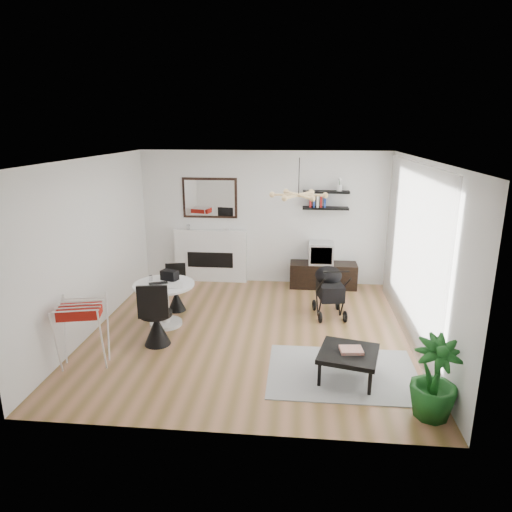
# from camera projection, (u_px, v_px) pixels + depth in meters

# --- Properties ---
(floor) EXTENTS (5.00, 5.00, 0.00)m
(floor) POSITION_uv_depth(u_px,v_px,m) (251.00, 332.00, 7.25)
(floor) COLOR brown
(floor) RESTS_ON ground
(ceiling) EXTENTS (5.00, 5.00, 0.00)m
(ceiling) POSITION_uv_depth(u_px,v_px,m) (250.00, 159.00, 6.51)
(ceiling) COLOR white
(ceiling) RESTS_ON wall_back
(wall_back) EXTENTS (5.00, 0.00, 5.00)m
(wall_back) POSITION_uv_depth(u_px,v_px,m) (264.00, 218.00, 9.27)
(wall_back) COLOR white
(wall_back) RESTS_ON floor
(wall_left) EXTENTS (0.00, 5.00, 5.00)m
(wall_left) POSITION_uv_depth(u_px,v_px,m) (92.00, 246.00, 7.11)
(wall_left) COLOR white
(wall_left) RESTS_ON floor
(wall_right) EXTENTS (0.00, 5.00, 5.00)m
(wall_right) POSITION_uv_depth(u_px,v_px,m) (421.00, 254.00, 6.65)
(wall_right) COLOR white
(wall_right) RESTS_ON floor
(sheer_curtain) EXTENTS (0.04, 3.60, 2.60)m
(sheer_curtain) POSITION_uv_depth(u_px,v_px,m) (411.00, 251.00, 6.85)
(sheer_curtain) COLOR white
(sheer_curtain) RESTS_ON wall_right
(fireplace) EXTENTS (1.50, 0.17, 2.16)m
(fireplace) POSITION_uv_depth(u_px,v_px,m) (211.00, 249.00, 9.48)
(fireplace) COLOR white
(fireplace) RESTS_ON floor
(shelf_lower) EXTENTS (0.90, 0.25, 0.04)m
(shelf_lower) POSITION_uv_depth(u_px,v_px,m) (326.00, 208.00, 8.97)
(shelf_lower) COLOR black
(shelf_lower) RESTS_ON wall_back
(shelf_upper) EXTENTS (0.90, 0.25, 0.04)m
(shelf_upper) POSITION_uv_depth(u_px,v_px,m) (326.00, 192.00, 8.88)
(shelf_upper) COLOR black
(shelf_upper) RESTS_ON wall_back
(pendant_lamp) EXTENTS (0.90, 0.90, 0.10)m
(pendant_lamp) POSITION_uv_depth(u_px,v_px,m) (299.00, 195.00, 6.88)
(pendant_lamp) COLOR tan
(pendant_lamp) RESTS_ON ceiling
(tv_console) EXTENTS (1.33, 0.47, 0.50)m
(tv_console) POSITION_uv_depth(u_px,v_px,m) (323.00, 275.00, 9.23)
(tv_console) COLOR black
(tv_console) RESTS_ON floor
(crt_tv) EXTENTS (0.49, 0.42, 0.42)m
(crt_tv) POSITION_uv_depth(u_px,v_px,m) (321.00, 253.00, 9.10)
(crt_tv) COLOR silver
(crt_tv) RESTS_ON tv_console
(dining_table) EXTENTS (0.98, 0.98, 0.72)m
(dining_table) POSITION_uv_depth(u_px,v_px,m) (165.00, 298.00, 7.38)
(dining_table) COLOR white
(dining_table) RESTS_ON floor
(laptop) EXTENTS (0.34, 0.29, 0.02)m
(laptop) POSITION_uv_depth(u_px,v_px,m) (158.00, 284.00, 7.25)
(laptop) COLOR black
(laptop) RESTS_ON dining_table
(black_bag) EXTENTS (0.31, 0.24, 0.16)m
(black_bag) POSITION_uv_depth(u_px,v_px,m) (170.00, 275.00, 7.48)
(black_bag) COLOR black
(black_bag) RESTS_ON dining_table
(newspaper) EXTENTS (0.42, 0.38, 0.01)m
(newspaper) POSITION_uv_depth(u_px,v_px,m) (171.00, 285.00, 7.22)
(newspaper) COLOR silver
(newspaper) RESTS_ON dining_table
(drinking_glass) EXTENTS (0.05, 0.05, 0.09)m
(drinking_glass) POSITION_uv_depth(u_px,v_px,m) (151.00, 278.00, 7.45)
(drinking_glass) COLOR white
(drinking_glass) RESTS_ON dining_table
(chair_far) EXTENTS (0.41, 0.42, 0.82)m
(chair_far) POSITION_uv_depth(u_px,v_px,m) (176.00, 296.00, 8.05)
(chair_far) COLOR black
(chair_far) RESTS_ON floor
(chair_near) EXTENTS (0.49, 0.51, 1.00)m
(chair_near) POSITION_uv_depth(u_px,v_px,m) (156.00, 325.00, 6.74)
(chair_near) COLOR black
(chair_near) RESTS_ON floor
(drying_rack) EXTENTS (0.73, 0.70, 0.92)m
(drying_rack) POSITION_uv_depth(u_px,v_px,m) (83.00, 333.00, 6.10)
(drying_rack) COLOR white
(drying_rack) RESTS_ON floor
(stroller) EXTENTS (0.58, 0.81, 0.94)m
(stroller) POSITION_uv_depth(u_px,v_px,m) (329.00, 292.00, 7.82)
(stroller) COLOR black
(stroller) RESTS_ON floor
(rug) EXTENTS (1.96, 1.41, 0.01)m
(rug) POSITION_uv_depth(u_px,v_px,m) (342.00, 373.00, 6.03)
(rug) COLOR #949494
(rug) RESTS_ON floor
(coffee_table) EXTENTS (0.87, 0.87, 0.37)m
(coffee_table) POSITION_uv_depth(u_px,v_px,m) (348.00, 354.00, 5.82)
(coffee_table) COLOR black
(coffee_table) RESTS_ON rug
(magazines) EXTENTS (0.30, 0.25, 0.04)m
(magazines) POSITION_uv_depth(u_px,v_px,m) (351.00, 350.00, 5.81)
(magazines) COLOR #CE4E33
(magazines) RESTS_ON coffee_table
(potted_plant) EXTENTS (0.61, 0.61, 0.94)m
(potted_plant) POSITION_uv_depth(u_px,v_px,m) (434.00, 379.00, 5.02)
(potted_plant) COLOR #17521A
(potted_plant) RESTS_ON floor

